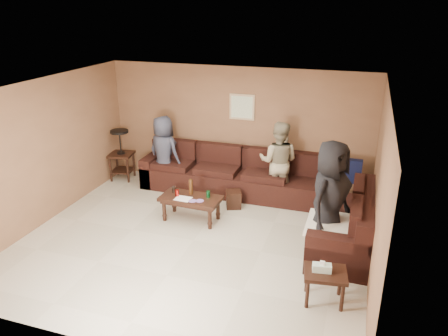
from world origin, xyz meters
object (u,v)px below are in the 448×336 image
Objects in this scene: sectional_sofa at (264,193)px; person_left at (164,152)px; end_table_left at (121,154)px; coffee_table at (191,200)px; side_table_right at (325,275)px; person_right at (329,199)px; waste_bin at (234,199)px; person_middle at (278,162)px.

person_left is (-2.21, 0.38, 0.44)m from sectional_sofa.
end_table_left is at bearing 171.48° from sectional_sofa.
coffee_table is 2.56m from end_table_left.
person_left is (-3.59, 2.81, 0.38)m from side_table_right.
end_table_left is (-3.30, 0.49, 0.25)m from sectional_sofa.
person_right is at bearing 170.35° from person_left.
coffee_table reaches higher than waste_bin.
sectional_sofa reaches higher than waste_bin.
side_table_right is at bearing -60.47° from sectional_sofa.
person_middle is at bearing -162.54° from person_left.
end_table_left is 1.11m from person_left.
end_table_left is at bearing 94.16° from person_right.
person_middle reaches higher than sectional_sofa.
person_middle is at bearing 71.54° from sectional_sofa.
person_right is at bearing -8.81° from coffee_table.
sectional_sofa is 0.70m from person_middle.
sectional_sofa is 7.69× the size of side_table_right.
side_table_right is (4.67, -2.92, -0.19)m from end_table_left.
person_right is at bearing 94.66° from side_table_right.
waste_bin is at bearing -167.14° from sectional_sofa.
person_right is at bearing 123.28° from person_middle.
sectional_sofa is 4.24× the size of coffee_table.
side_table_right is at bearing -50.11° from waste_bin.
person_right reaches higher than side_table_right.
person_middle is at bearing 57.85° from person_right.
person_middle reaches higher than person_left.
waste_bin is at bearing 83.79° from person_right.
side_table_right is 1.84× the size of waste_bin.
person_middle is at bearing -0.14° from end_table_left.
person_right is (1.82, -1.09, 0.75)m from waste_bin.
waste_bin is (0.58, 0.72, -0.22)m from coffee_table.
person_right reaches higher than end_table_left.
waste_bin is at bearing -12.70° from end_table_left.
waste_bin is at bearing 40.78° from person_middle.
person_right reaches higher than coffee_table.
end_table_left is 3.47m from person_middle.
waste_bin is (-0.55, -0.13, -0.16)m from sectional_sofa.
sectional_sofa is at bearing 12.86° from waste_bin.
side_table_right is (2.50, -1.58, 0.01)m from coffee_table.
sectional_sofa is 0.59m from waste_bin.
person_left is at bearing 2.57° from person_middle.
person_right is at bearing -20.50° from end_table_left.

